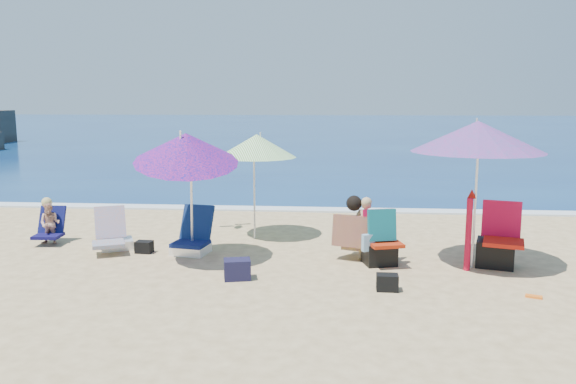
# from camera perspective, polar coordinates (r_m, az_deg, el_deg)

# --- Properties ---
(ground) EXTENTS (120.00, 120.00, 0.00)m
(ground) POSITION_cam_1_polar(r_m,az_deg,el_deg) (8.23, 1.52, -8.74)
(ground) COLOR #D8BC84
(ground) RESTS_ON ground
(sea) EXTENTS (120.00, 80.00, 0.12)m
(sea) POSITION_cam_1_polar(r_m,az_deg,el_deg) (52.88, 4.30, 6.45)
(sea) COLOR navy
(sea) RESTS_ON ground
(foam) EXTENTS (120.00, 0.50, 0.04)m
(foam) POSITION_cam_1_polar(r_m,az_deg,el_deg) (13.17, 2.78, -1.78)
(foam) COLOR white
(foam) RESTS_ON ground
(umbrella_turquoise) EXTENTS (2.36, 2.36, 2.27)m
(umbrella_turquoise) POSITION_cam_1_polar(r_m,az_deg,el_deg) (8.98, 18.52, 5.30)
(umbrella_turquoise) COLOR white
(umbrella_turquoise) RESTS_ON ground
(umbrella_striped) EXTENTS (1.93, 1.93, 1.95)m
(umbrella_striped) POSITION_cam_1_polar(r_m,az_deg,el_deg) (10.42, -3.16, 4.65)
(umbrella_striped) COLOR silver
(umbrella_striped) RESTS_ON ground
(umbrella_blue) EXTENTS (2.04, 2.09, 2.22)m
(umbrella_blue) POSITION_cam_1_polar(r_m,az_deg,el_deg) (8.85, -10.20, 4.40)
(umbrella_blue) COLOR white
(umbrella_blue) RESTS_ON ground
(furled_umbrella) EXTENTS (0.20, 0.30, 1.22)m
(furled_umbrella) POSITION_cam_1_polar(r_m,az_deg,el_deg) (8.91, 17.73, -3.33)
(furled_umbrella) COLOR #B70D28
(furled_umbrella) RESTS_ON ground
(chair_navy) EXTENTS (0.68, 0.81, 0.77)m
(chair_navy) POSITION_cam_1_polar(r_m,az_deg,el_deg) (9.66, -9.60, -4.88)
(chair_navy) COLOR #0C1747
(chair_navy) RESTS_ON ground
(chair_rainbow) EXTENTS (0.74, 1.02, 0.73)m
(chair_rainbow) POSITION_cam_1_polar(r_m,az_deg,el_deg) (10.18, -17.12, -4.50)
(chair_rainbow) COLOR #BE6443
(chair_rainbow) RESTS_ON ground
(camp_chair_left) EXTENTS (0.73, 0.86, 1.00)m
(camp_chair_left) POSITION_cam_1_polar(r_m,az_deg,el_deg) (9.33, 20.26, -5.23)
(camp_chair_left) COLOR red
(camp_chair_left) RESTS_ON ground
(camp_chair_right) EXTENTS (0.66, 0.68, 0.90)m
(camp_chair_right) POSITION_cam_1_polar(r_m,az_deg,el_deg) (8.95, 9.21, -5.21)
(camp_chair_right) COLOR #A8260C
(camp_chair_right) RESTS_ON ground
(person_center) EXTENTS (0.86, 0.73, 1.04)m
(person_center) POSITION_cam_1_polar(r_m,az_deg,el_deg) (9.13, 7.35, -3.73)
(person_center) COLOR tan
(person_center) RESTS_ON ground
(person_left) EXTENTS (0.51, 0.61, 0.83)m
(person_left) POSITION_cam_1_polar(r_m,az_deg,el_deg) (10.94, -22.82, -2.88)
(person_left) COLOR tan
(person_left) RESTS_ON ground
(bag_navy_a) EXTENTS (0.42, 0.35, 0.29)m
(bag_navy_a) POSITION_cam_1_polar(r_m,az_deg,el_deg) (8.22, -5.13, -7.74)
(bag_navy_a) COLOR #181632
(bag_navy_a) RESTS_ON ground
(bag_black_a) EXTENTS (0.29, 0.22, 0.20)m
(bag_black_a) POSITION_cam_1_polar(r_m,az_deg,el_deg) (9.86, -14.25, -5.37)
(bag_black_a) COLOR black
(bag_black_a) RESTS_ON ground
(bag_black_b) EXTENTS (0.29, 0.21, 0.22)m
(bag_black_b) POSITION_cam_1_polar(r_m,az_deg,el_deg) (7.84, 9.94, -8.94)
(bag_black_b) COLOR black
(bag_black_b) RESTS_ON ground
(orange_item) EXTENTS (0.23, 0.16, 0.03)m
(orange_item) POSITION_cam_1_polar(r_m,az_deg,el_deg) (8.15, 23.47, -9.62)
(orange_item) COLOR orange
(orange_item) RESTS_ON ground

